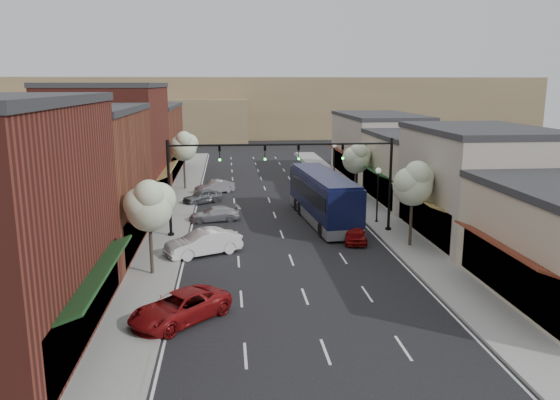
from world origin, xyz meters
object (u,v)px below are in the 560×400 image
object	(u,v)px
lamp_post_far	(334,157)
parked_car_b	(203,243)
tree_left_near	(150,204)
parked_car_c	(215,214)
tree_right_near	(414,182)
tree_left_far	(184,146)
lamp_post_near	(378,186)
parked_car_a	(180,307)
parked_car_d	(203,196)
parked_car_e	(215,187)
red_hatchback	(354,233)
tree_right_far	(357,157)
signal_mast_right	(359,171)
coach_bus	(323,197)
signal_mast_left	(203,173)

from	to	relation	value
lamp_post_far	parked_car_b	distance (m)	27.85
tree_left_near	parked_car_c	xyz separation A→B (m)	(3.28, 12.47, -3.63)
tree_right_near	lamp_post_far	world-z (taller)	tree_right_near
tree_left_far	lamp_post_far	bearing A→B (deg)	7.30
lamp_post_near	parked_car_a	distance (m)	22.09
parked_car_b	parked_car_c	world-z (taller)	parked_car_b
parked_car_d	parked_car_e	distance (m)	4.61
tree_left_far	red_hatchback	xyz separation A→B (m)	(13.12, -20.27, -3.96)
lamp_post_near	parked_car_c	bearing A→B (deg)	171.46
parked_car_b	parked_car_c	bearing A→B (deg)	150.72
tree_right_near	parked_car_b	world-z (taller)	tree_right_near
tree_right_far	parked_car_e	size ratio (longest dim) A/B	1.34
red_hatchback	signal_mast_right	bearing A→B (deg)	78.99
tree_left_far	parked_car_e	size ratio (longest dim) A/B	1.51
tree_right_far	parked_car_d	size ratio (longest dim) A/B	1.45
tree_right_near	tree_right_far	bearing A→B (deg)	90.00
lamp_post_near	coach_bus	distance (m)	4.38
parked_car_d	parked_car_a	bearing A→B (deg)	-33.73
signal_mast_right	parked_car_e	size ratio (longest dim) A/B	2.03
signal_mast_left	tree_left_far	distance (m)	18.14
tree_right_near	parked_car_b	distance (m)	14.34
tree_right_near	coach_bus	world-z (taller)	tree_right_near
coach_bus	tree_right_far	bearing A→B (deg)	56.06
tree_right_near	tree_left_far	distance (m)	27.56
parked_car_a	parked_car_e	size ratio (longest dim) A/B	1.23
tree_right_far	parked_car_c	size ratio (longest dim) A/B	1.34
parked_car_c	parked_car_e	bearing A→B (deg)	172.35
lamp_post_near	parked_car_c	xyz separation A→B (m)	(-12.77, 1.92, -2.42)
tree_left_far	parked_car_a	xyz separation A→B (m)	(2.05, -32.38, -3.91)
coach_bus	red_hatchback	distance (m)	6.10
tree_left_near	red_hatchback	distance (m)	14.75
tree_right_far	tree_left_near	xyz separation A→B (m)	(-16.60, -20.00, 0.23)
tree_right_far	parked_car_b	bearing A→B (deg)	-130.39
tree_right_near	tree_left_near	bearing A→B (deg)	-166.45
parked_car_d	lamp_post_far	bearing A→B (deg)	88.20
tree_left_far	signal_mast_left	bearing A→B (deg)	-81.65
red_hatchback	parked_car_b	bearing A→B (deg)	-161.90
lamp_post_near	parked_car_c	distance (m)	13.14
tree_left_near	coach_bus	xyz separation A→B (m)	(11.91, 11.55, -2.21)
tree_left_near	parked_car_c	distance (m)	13.40
tree_left_far	parked_car_e	xyz separation A→B (m)	(3.06, -2.17, -3.94)
tree_left_near	parked_car_e	bearing A→B (deg)	82.68
tree_right_near	parked_car_a	size ratio (longest dim) A/B	1.19
red_hatchback	parked_car_e	bearing A→B (deg)	126.09
tree_left_near	coach_bus	distance (m)	16.73
signal_mast_right	tree_left_far	bearing A→B (deg)	127.71
tree_right_far	tree_left_near	world-z (taller)	tree_left_near
coach_bus	parked_car_a	xyz separation A→B (m)	(-9.85, -17.93, -1.32)
lamp_post_far	red_hatchback	world-z (taller)	lamp_post_far
parked_car_b	parked_car_d	distance (m)	15.65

